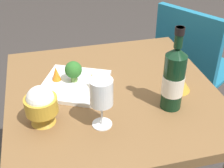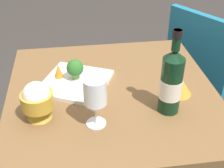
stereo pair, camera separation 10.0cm
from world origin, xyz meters
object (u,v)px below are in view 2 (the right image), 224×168
(wine_bottle, at_px, (171,82))
(broccoli_floret, at_px, (75,68))
(rice_bowl, at_px, (37,100))
(wine_glass, at_px, (95,93))
(carrot_garnish_left, at_px, (58,71))
(carrot_garnish_right, at_px, (92,79))
(chair_by_wall, at_px, (203,64))
(rice_bowl_lid, at_px, (179,85))
(serving_plate, at_px, (76,83))

(wine_bottle, relative_size, broccoli_floret, 3.60)
(wine_bottle, xyz_separation_m, rice_bowl, (-0.45, 0.02, -0.05))
(wine_bottle, relative_size, wine_glass, 1.73)
(carrot_garnish_left, xyz_separation_m, carrot_garnish_right, (0.13, -0.09, 0.00))
(chair_by_wall, xyz_separation_m, rice_bowl_lid, (-0.35, -0.53, 0.24))
(broccoli_floret, height_order, carrot_garnish_left, broccoli_floret)
(wine_bottle, distance_m, broccoli_floret, 0.40)
(wine_glass, xyz_separation_m, carrot_garnish_right, (0.01, 0.21, -0.08))
(chair_by_wall, bearing_deg, rice_bowl, -87.90)
(carrot_garnish_right, bearing_deg, serving_plate, 145.30)
(broccoli_floret, height_order, carrot_garnish_right, broccoli_floret)
(rice_bowl, height_order, broccoli_floret, rice_bowl)
(carrot_garnish_left, distance_m, carrot_garnish_right, 0.16)
(carrot_garnish_left, bearing_deg, chair_by_wall, 24.97)
(wine_glass, distance_m, rice_bowl_lid, 0.37)
(wine_glass, xyz_separation_m, carrot_garnish_left, (-0.12, 0.29, -0.08))
(wine_bottle, xyz_separation_m, broccoli_floret, (-0.32, 0.23, -0.05))
(chair_by_wall, xyz_separation_m, serving_plate, (-0.74, -0.41, 0.21))
(chair_by_wall, bearing_deg, carrot_garnish_right, -88.40)
(serving_plate, xyz_separation_m, carrot_garnish_right, (0.07, -0.04, 0.04))
(chair_by_wall, xyz_separation_m, wine_glass, (-0.68, -0.67, 0.33))
(chair_by_wall, relative_size, rice_bowl_lid, 8.50)
(chair_by_wall, relative_size, carrot_garnish_left, 14.49)
(wine_glass, height_order, rice_bowl_lid, wine_glass)
(wine_bottle, distance_m, serving_plate, 0.40)
(carrot_garnish_right, bearing_deg, wine_bottle, -33.20)
(wine_bottle, distance_m, wine_glass, 0.27)
(rice_bowl_lid, distance_m, carrot_garnish_left, 0.48)
(serving_plate, relative_size, carrot_garnish_right, 5.34)
(rice_bowl, bearing_deg, broccoli_floret, 56.91)
(chair_by_wall, bearing_deg, rice_bowl_lid, -65.92)
(rice_bowl_lid, relative_size, carrot_garnish_left, 1.70)
(broccoli_floret, distance_m, carrot_garnish_right, 0.09)
(chair_by_wall, relative_size, wine_bottle, 2.75)
(wine_glass, distance_m, carrot_garnish_left, 0.33)
(broccoli_floret, bearing_deg, chair_by_wall, 28.41)
(chair_by_wall, distance_m, broccoli_floret, 0.88)
(chair_by_wall, height_order, rice_bowl_lid, chair_by_wall)
(rice_bowl, relative_size, carrot_garnish_right, 2.28)
(broccoli_floret, distance_m, carrot_garnish_left, 0.07)
(rice_bowl_lid, height_order, carrot_garnish_right, rice_bowl_lid)
(wine_glass, distance_m, broccoli_floret, 0.28)
(wine_glass, distance_m, serving_plate, 0.29)
(rice_bowl, bearing_deg, chair_by_wall, 34.79)
(carrot_garnish_left, bearing_deg, wine_glass, -67.19)
(rice_bowl, bearing_deg, carrot_garnish_right, 36.43)
(wine_glass, relative_size, rice_bowl, 1.26)
(chair_by_wall, bearing_deg, wine_glass, -78.29)
(wine_glass, bearing_deg, wine_bottle, 8.61)
(serving_plate, bearing_deg, wine_glass, -77.08)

